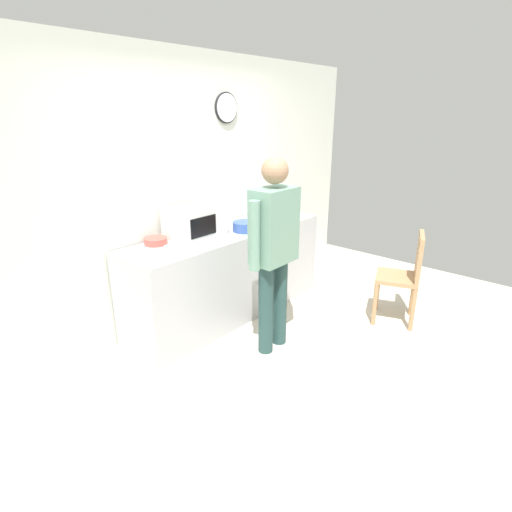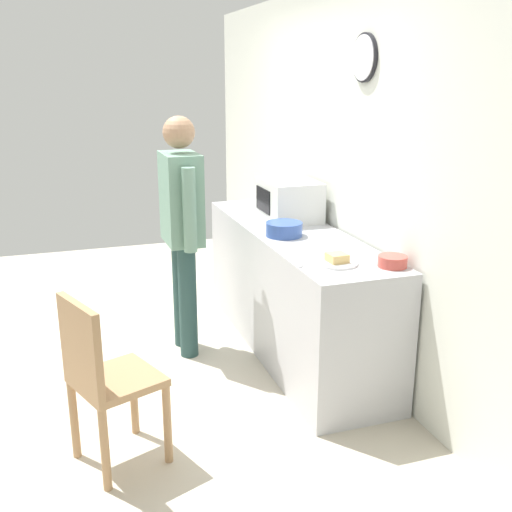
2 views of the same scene
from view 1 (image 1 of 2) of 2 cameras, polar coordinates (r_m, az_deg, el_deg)
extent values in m
plane|color=beige|center=(3.62, 7.83, -15.03)|extent=(6.00, 6.00, 0.00)
cube|color=silver|center=(4.14, -10.24, 8.91)|extent=(5.40, 0.10, 2.60)
cylinder|color=white|center=(4.40, -4.17, 19.99)|extent=(0.28, 0.03, 0.28)
cylinder|color=black|center=(4.40, -4.20, 19.99)|extent=(0.30, 0.02, 0.30)
cube|color=#B7B7BC|center=(4.25, -3.82, -2.42)|extent=(2.30, 0.62, 0.91)
cube|color=silver|center=(3.91, -8.58, 4.78)|extent=(0.50, 0.38, 0.30)
cube|color=black|center=(3.73, -7.35, 4.12)|extent=(0.30, 0.01, 0.18)
cylinder|color=white|center=(4.66, 3.81, 5.55)|extent=(0.25, 0.25, 0.01)
cube|color=#D8B56D|center=(4.65, 3.82, 5.94)|extent=(0.12, 0.12, 0.05)
cylinder|color=#33519E|center=(4.09, -1.54, 4.17)|extent=(0.25, 0.25, 0.10)
cylinder|color=#C64C42|center=(3.79, -13.87, 2.06)|extent=(0.21, 0.21, 0.06)
cylinder|color=#C64C42|center=(4.93, 2.23, 6.68)|extent=(0.17, 0.17, 0.06)
cube|color=silver|center=(4.48, 5.15, 4.91)|extent=(0.16, 0.09, 0.01)
cube|color=silver|center=(3.65, -12.52, 1.08)|extent=(0.11, 0.15, 0.01)
cylinder|color=#244240|center=(3.72, 3.34, -6.39)|extent=(0.13, 0.13, 0.83)
cylinder|color=#244240|center=(3.58, 1.38, -7.46)|extent=(0.13, 0.13, 0.83)
cube|color=gray|center=(3.39, 2.56, 4.24)|extent=(0.40, 0.25, 0.63)
cylinder|color=gray|center=(3.59, 5.02, 4.54)|extent=(0.09, 0.09, 0.57)
cylinder|color=gray|center=(3.21, -0.21, 2.80)|extent=(0.09, 0.09, 0.57)
sphere|color=#A37A5B|center=(3.30, 2.68, 11.89)|extent=(0.22, 0.22, 0.22)
cylinder|color=#A87F56|center=(4.59, 16.63, -4.64)|extent=(0.04, 0.04, 0.45)
cylinder|color=#A87F56|center=(4.27, 16.30, -6.51)|extent=(0.04, 0.04, 0.45)
cylinder|color=#A87F56|center=(4.60, 21.06, -5.14)|extent=(0.04, 0.04, 0.45)
cylinder|color=#A87F56|center=(4.27, 21.08, -7.05)|extent=(0.04, 0.04, 0.45)
cube|color=#A87F56|center=(4.33, 19.12, -2.87)|extent=(0.52, 0.52, 0.04)
cube|color=#A87F56|center=(4.26, 21.89, -0.09)|extent=(0.39, 0.18, 0.45)
camera|label=2|loc=(6.77, 32.36, 16.19)|focal=42.51mm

